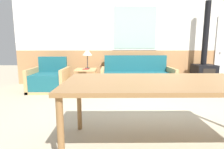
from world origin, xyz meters
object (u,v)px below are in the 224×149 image
object	(u,v)px
side_table	(86,72)
dining_table	(167,86)
wood_stove	(204,66)
couch	(137,79)
table_lamp	(87,53)
armchair	(49,80)

from	to	relation	value
side_table	dining_table	world-z (taller)	dining_table
dining_table	wood_stove	world-z (taller)	wood_stove
dining_table	couch	bearing A→B (deg)	87.81
couch	dining_table	distance (m)	2.87
table_lamp	dining_table	size ratio (longest dim) A/B	0.24
side_table	dining_table	bearing A→B (deg)	-65.63
dining_table	table_lamp	bearing A→B (deg)	113.12
side_table	dining_table	size ratio (longest dim) A/B	0.25
dining_table	side_table	bearing A→B (deg)	114.37
couch	armchair	world-z (taller)	couch
armchair	wood_stove	bearing A→B (deg)	0.02
armchair	wood_stove	size ratio (longest dim) A/B	0.39
table_lamp	side_table	bearing A→B (deg)	-107.73
couch	side_table	distance (m)	1.38
couch	armchair	xyz separation A→B (m)	(-2.29, -0.24, 0.00)
armchair	table_lamp	distance (m)	1.21
armchair	side_table	bearing A→B (deg)	6.50
side_table	table_lamp	world-z (taller)	table_lamp
couch	table_lamp	size ratio (longest dim) A/B	3.69
armchair	side_table	xyz separation A→B (m)	(0.92, 0.19, 0.19)
table_lamp	wood_stove	size ratio (longest dim) A/B	0.22
couch	armchair	bearing A→B (deg)	-174.11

